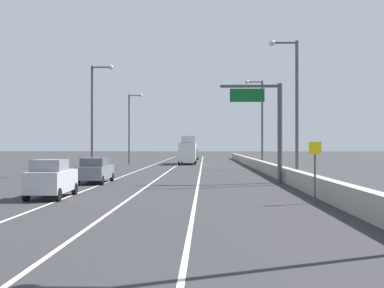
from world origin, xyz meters
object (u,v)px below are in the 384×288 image
lamp_post_right_third (260,118)px  car_silver_1 (52,179)px  lamp_post_right_second (293,102)px  box_truck (188,151)px  lamp_post_left_mid (95,112)px  overhead_sign_gantry (270,120)px  lamp_post_left_far (131,124)px  car_green_0 (193,155)px  speed_advisory_sign (315,167)px  car_gray_2 (95,170)px

lamp_post_right_third → car_silver_1: (-14.69, -30.24, -4.97)m
lamp_post_right_second → box_truck: size_ratio=1.18×
lamp_post_right_second → lamp_post_left_mid: bearing=148.8°
overhead_sign_gantry → lamp_post_left_far: 37.62m
lamp_post_left_far → car_silver_1: 45.02m
lamp_post_left_mid → car_green_0: lamp_post_left_mid is taller
lamp_post_left_far → car_green_0: bearing=67.9°
lamp_post_left_mid → box_truck: (7.91, 26.83, -4.03)m
speed_advisory_sign → box_truck: 48.85m
car_silver_1 → car_gray_2: (0.01, 10.02, -0.08)m
car_silver_1 → lamp_post_left_mid: bearing=96.6°
lamp_post_right_second → car_gray_2: size_ratio=2.25×
lamp_post_left_mid → box_truck: lamp_post_left_mid is taller
lamp_post_right_second → lamp_post_left_far: size_ratio=1.00×
lamp_post_right_second → car_green_0: lamp_post_right_second is taller
car_silver_1 → speed_advisory_sign: bearing=-8.2°
lamp_post_right_second → car_gray_2: (-14.61, 0.81, -5.05)m
overhead_sign_gantry → car_silver_1: overhead_sign_gantry is taller
lamp_post_left_far → box_truck: (8.47, 1.59, -4.03)m
lamp_post_right_third → lamp_post_left_mid: bearing=-147.4°
car_silver_1 → car_gray_2: 10.02m
car_gray_2 → car_green_0: bearing=84.0°
lamp_post_left_mid → overhead_sign_gantry: bearing=-29.8°
speed_advisory_sign → lamp_post_left_far: lamp_post_left_far is taller
lamp_post_right_third → car_green_0: bearing=103.6°
speed_advisory_sign → car_green_0: (-7.59, 68.28, -0.73)m
car_silver_1 → car_gray_2: size_ratio=0.90×
lamp_post_right_third → box_truck: size_ratio=1.18×
lamp_post_right_third → box_truck: bearing=119.5°
lamp_post_left_far → car_green_0: lamp_post_left_far is taller
lamp_post_left_mid → speed_advisory_sign: bearing=-53.5°
lamp_post_left_mid → car_green_0: 47.89m
lamp_post_left_far → box_truck: lamp_post_left_far is taller
speed_advisory_sign → lamp_post_left_mid: size_ratio=0.29×
lamp_post_left_far → box_truck: 9.51m
box_truck → lamp_post_right_second: bearing=-76.4°
lamp_post_left_far → speed_advisory_sign: bearing=-70.6°
speed_advisory_sign → lamp_post_right_third: bearing=88.0°
overhead_sign_gantry → lamp_post_left_mid: bearing=150.2°
lamp_post_right_second → lamp_post_right_third: bearing=89.8°
car_silver_1 → box_truck: size_ratio=0.47×
overhead_sign_gantry → car_gray_2: size_ratio=1.61×
lamp_post_right_second → overhead_sign_gantry: bearing=136.9°
lamp_post_right_second → car_silver_1: lamp_post_right_second is taller
lamp_post_left_mid → car_silver_1: size_ratio=2.49×
overhead_sign_gantry → car_silver_1: size_ratio=1.78×
overhead_sign_gantry → lamp_post_right_second: size_ratio=0.72×
speed_advisory_sign → box_truck: (-7.92, 48.20, 0.20)m
lamp_post_right_third → box_truck: 18.81m
lamp_post_left_mid → box_truck: 28.26m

